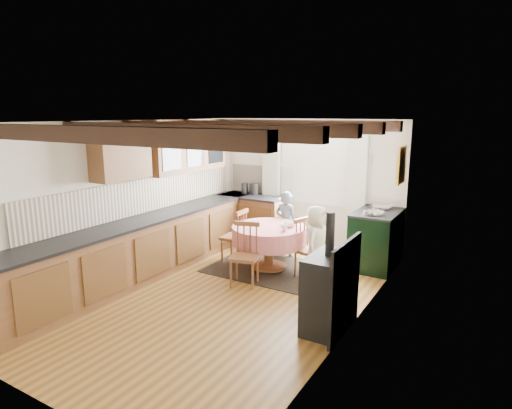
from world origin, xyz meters
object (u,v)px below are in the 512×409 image
Objects in this scene: chair_left at (234,235)px; child_right at (316,242)px; dining_table at (269,248)px; chair_right at (310,248)px; cup at (285,228)px; aga_range at (376,239)px; chair_near at (244,255)px; cast_iron_stove at (329,272)px; child_far at (286,224)px.

child_right reaches higher than chair_left.
chair_left reaches higher than dining_table.
chair_right is 9.22× the size of cup.
aga_range reaches higher than cup.
aga_range is (1.44, 1.78, 0.01)m from chair_near.
chair_near is at bearing 157.56° from cast_iron_stove.
cast_iron_stove is at bearing -46.71° from cup.
child_far is (-0.78, 0.72, 0.13)m from chair_right.
child_far is at bearing 46.82° from child_right.
cast_iron_stove is (0.11, -2.42, 0.23)m from aga_range.
dining_table is 1.30× the size of chair_left.
cast_iron_stove is at bearing 53.49° from chair_left.
chair_left is at bearing -155.96° from aga_range.
child_far is at bearing 134.37° from chair_left.
cup is at bearing -17.35° from dining_table.
child_far is 1.11m from child_right.
cast_iron_stove is at bearing -87.40° from aga_range.
cast_iron_stove is at bearing -42.04° from dining_table.
chair_near is 0.80m from cup.
dining_table is 1.29× the size of chair_right.
cast_iron_stove reaches higher than aga_range.
chair_right is at bearing 101.22° from child_right.
chair_right reaches higher than dining_table.
cast_iron_stove is 1.25× the size of child_right.
child_right is (0.87, -0.70, -0.02)m from child_far.
aga_range reaches higher than chair_near.
dining_table is 2.14m from cast_iron_stove.
chair_right is 1.07m from child_far.
child_right is (0.78, 0.83, 0.10)m from chair_near.
chair_right is 0.89× the size of aga_range.
cast_iron_stove reaches higher than cup.
child_right is at bearing 18.56° from cup.
dining_table is at bearing -145.50° from aga_range.
chair_near is 1.53m from child_far.
dining_table is at bearing 137.96° from cast_iron_stove.
cup is (0.32, 0.67, 0.30)m from chair_near.
child_right is (-0.66, -0.95, 0.09)m from aga_range.
dining_table is 0.79m from child_far.
chair_left is (-0.70, 0.04, 0.10)m from dining_table.
cup is (-0.46, -0.16, 0.20)m from child_right.
cast_iron_stove is 14.21× the size of cup.
cup is at bearing -135.43° from aga_range.
aga_range reaches higher than dining_table.
cast_iron_stove is 1.66m from child_right.
chair_near is 0.90× the size of aga_range.
chair_near is at bearing 37.64° from chair_left.
aga_range is 1.16m from child_right.
chair_left is 0.96m from child_far.
chair_near is at bearing 99.57° from child_far.
cast_iron_stove is at bearing -133.85° from chair_right.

